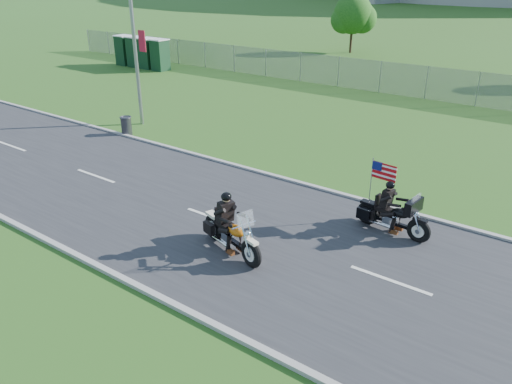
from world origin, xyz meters
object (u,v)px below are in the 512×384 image
Objects in this scene: porta_toilet_c at (136,52)px; trash_can at (126,126)px; porta_toilet_a at (160,56)px; streetlight at (135,8)px; porta_toilet_d at (124,51)px; motorcycle_follow at (393,216)px; porta_toilet_b at (148,54)px; motorcycle_lead at (231,234)px.

porta_toilet_c reaches higher than trash_can.
porta_toilet_a is 2.80m from porta_toilet_c.
streetlight is 17.34m from porta_toilet_c.
streetlight is at bearing -37.17° from porta_toilet_d.
porta_toilet_a reaches higher than trash_can.
motorcycle_follow is 14.29m from trash_can.
trash_can is (-14.18, 1.80, -0.13)m from motorcycle_follow.
porta_toilet_d is at bearing 180.00° from porta_toilet_c.
porta_toilet_a is 1.40m from porta_toilet_b.
porta_toilet_d is at bearing 139.78° from trash_can.
streetlight reaches higher than porta_toilet_d.
porta_toilet_a and porta_toilet_d have the same top height.
porta_toilet_a is 16.70m from trash_can.
porta_toilet_a is 1.00× the size of porta_toilet_d.
streetlight reaches higher than trash_can.
streetlight is 14.81m from motorcycle_lead.
porta_toilet_a is at bearing 132.91° from streetlight.
porta_toilet_d reaches higher than motorcycle_lead.
porta_toilet_b is (-11.42, 10.78, -4.49)m from streetlight.
porta_toilet_a is 0.93× the size of motorcycle_follow.
motorcycle_lead is at bearing -124.50° from motorcycle_follow.
porta_toilet_c is (-2.80, 0.00, 0.00)m from porta_toilet_a.
porta_toilet_b is at bearing 0.00° from porta_toilet_c.
motorcycle_lead is at bearing -26.97° from trash_can.
porta_toilet_c is at bearing 139.94° from streetlight.
porta_toilet_d is at bearing 142.83° from streetlight.
porta_toilet_c is (-12.82, 10.78, -4.49)m from streetlight.
porta_toilet_c is 1.40m from porta_toilet_d.
porta_toilet_a is 28.90m from motorcycle_follow.
porta_toilet_d is 32.60m from motorcycle_follow.
porta_toilet_b is 17.64m from trash_can.
streetlight is at bearing 112.54° from trash_can.
motorcycle_lead is 1.07× the size of motorcycle_follow.
porta_toilet_c is 31.35m from motorcycle_follow.
porta_toilet_b is 2.64× the size of trash_can.
streetlight is 5.60m from trash_can.
streetlight is 11.47× the size of trash_can.
porta_toilet_c is 0.93× the size of motorcycle_follow.
motorcycle_follow is 2.82× the size of trash_can.
motorcycle_lead is (25.95, -18.26, -0.58)m from porta_toilet_d.
trash_can is (0.80, -1.92, -5.20)m from streetlight.
porta_toilet_b is 29.49m from motorcycle_lead.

